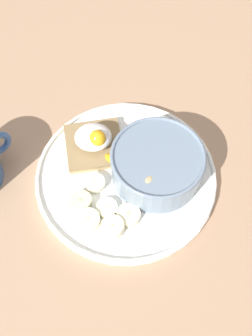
{
  "coord_description": "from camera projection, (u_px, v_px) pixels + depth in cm",
  "views": [
    {
      "loc": [
        1.45,
        28.04,
        53.3
      ],
      "look_at": [
        0.0,
        0.0,
        5.0
      ],
      "focal_mm": 40.0,
      "sensor_mm": 36.0,
      "label": 1
    }
  ],
  "objects": [
    {
      "name": "ground_plane",
      "position": [
        126.0,
        181.0,
        0.59
      ],
      "size": [
        120.0,
        120.0,
        2.0
      ],
      "primitive_type": "cube",
      "color": "#9F7B5E",
      "rests_on": "ground"
    },
    {
      "name": "banana_slice_right",
      "position": [
        88.0,
        220.0,
        0.53
      ],
      "size": [
        4.1,
        4.19,
        1.53
      ],
      "color": "beige",
      "rests_on": "plate"
    },
    {
      "name": "banana_slice_outer",
      "position": [
        126.0,
        215.0,
        0.54
      ],
      "size": [
        4.22,
        4.26,
        1.18
      ],
      "color": "beige",
      "rests_on": "plate"
    },
    {
      "name": "banana_slice_inner",
      "position": [
        113.0,
        227.0,
        0.53
      ],
      "size": [
        4.74,
        4.73,
        1.61
      ],
      "color": "beige",
      "rests_on": "plate"
    },
    {
      "name": "oatmeal_bowl",
      "position": [
        157.0,
        164.0,
        0.55
      ],
      "size": [
        13.87,
        13.87,
        5.38
      ],
      "color": "slate",
      "rests_on": "plate"
    },
    {
      "name": "banana_slice_back",
      "position": [
        95.0,
        183.0,
        0.56
      ],
      "size": [
        4.23,
        4.21,
        1.35
      ],
      "color": "#EFE4C0",
      "rests_on": "plate"
    },
    {
      "name": "banana_slice_front",
      "position": [
        107.0,
        208.0,
        0.54
      ],
      "size": [
        3.42,
        3.39,
        1.02
      ],
      "color": "#F4F2C1",
      "rests_on": "plate"
    },
    {
      "name": "poached_egg",
      "position": [
        94.0,
        138.0,
        0.57
      ],
      "size": [
        6.54,
        6.76,
        3.89
      ],
      "color": "white",
      "rests_on": "toast_slice"
    },
    {
      "name": "banana_slice_left",
      "position": [
        81.0,
        202.0,
        0.54
      ],
      "size": [
        3.81,
        3.95,
        1.84
      ],
      "color": "beige",
      "rests_on": "plate"
    },
    {
      "name": "plate",
      "position": [
        126.0,
        175.0,
        0.58
      ],
      "size": [
        27.9,
        27.9,
        1.6
      ],
      "color": "white",
      "rests_on": "ground_plane"
    },
    {
      "name": "toast_slice",
      "position": [
        94.0,
        145.0,
        0.6
      ],
      "size": [
        9.94,
        9.94,
        1.21
      ],
      "color": "olive",
      "rests_on": "plate"
    }
  ]
}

